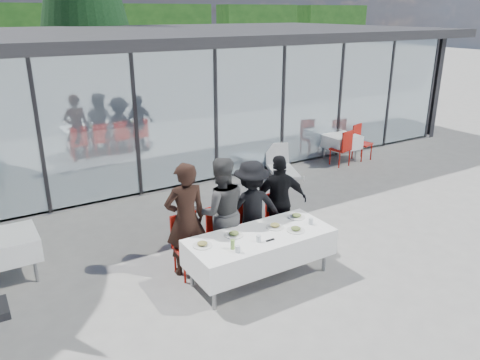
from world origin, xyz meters
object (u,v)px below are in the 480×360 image
Objects in this scene: spare_chair_a at (360,140)px; diner_a at (186,219)px; plate_extra at (296,229)px; spare_table_left at (8,246)px; diner_chair_b at (222,232)px; plate_a at (202,244)px; diner_b at (221,211)px; plate_c at (275,226)px; diner_chair_a at (187,242)px; diner_d at (279,201)px; dining_table at (260,247)px; plate_d at (297,216)px; folded_eyeglasses at (270,240)px; diner_chair_c at (252,224)px; spare_table_right at (341,142)px; juice_bottle at (233,244)px; lounger at (281,165)px; diner_c at (251,208)px; plate_b at (234,234)px; spare_chair_b at (343,147)px; diner_chair_d at (279,217)px.

diner_a is at bearing -155.92° from spare_chair_a.
plate_extra reaches higher than spare_table_left.
diner_chair_b is 3.44× the size of plate_a.
diner_b reaches higher than diner_chair_b.
diner_chair_b is 3.44× the size of plate_c.
diner_chair_a reaches higher than plate_extra.
diner_d reaches higher than plate_extra.
diner_chair_b reaches higher than dining_table.
diner_d is at bearing 40.15° from dining_table.
dining_table is 7.97× the size of plate_d.
folded_eyeglasses is (0.93, -0.37, -0.02)m from plate_a.
diner_chair_c is 1.13× the size of spare_table_right.
dining_table is at bearing 15.66° from juice_bottle.
plate_extra is at bearing -49.01° from diner_chair_b.
diner_chair_b is 0.59m from diner_chair_c.
juice_bottle is (-0.33, -0.91, 0.28)m from diner_chair_b.
diner_chair_a reaches higher than lounger.
diner_c reaches higher than plate_a.
plate_b is at bearing -140.65° from diner_chair_c.
lounger is at bearing -122.39° from diner_b.
spare_chair_b reaches higher than spare_table_left.
diner_chair_c reaches higher than plate_a.
diner_chair_d is at bearing 0.00° from diner_chair_c.
diner_c is at bearing -133.07° from lounger.
juice_bottle is 6.71m from spare_chair_b.
diner_c is at bearing 90.57° from plate_c.
plate_extra is 0.29× the size of spare_chair_a.
diner_c is (1.21, 0.00, -0.09)m from diner_a.
plate_a is at bearing -148.70° from spare_table_right.
diner_chair_a is at bearing 132.42° from folded_eyeglasses.
spare_table_right is 0.88× the size of spare_chair_b.
spare_chair_a is (4.96, 3.03, 0.00)m from diner_chair_d.
dining_table is 2.32× the size of spare_chair_a.
plate_b is 7.19m from spare_chair_a.
diner_b reaches higher than juice_bottle.
diner_chair_c is 0.79m from plate_d.
diner_b is 6.84m from spare_chair_a.
plate_b is at bearing -156.01° from diner_chair_d.
spare_chair_b is (4.11, 2.77, 0.00)m from diner_chair_d.
diner_chair_a and diner_chair_d have the same top height.
plate_c is at bearing 147.67° from diner_b.
diner_b is 0.59m from diner_c.
juice_bottle is at bearing 51.85° from diner_d.
diner_c is 5.84× the size of plate_b.
plate_b reaches higher than folded_eyeglasses.
diner_d reaches higher than spare_table_left.
diner_b reaches higher than diner_chair_c.
dining_table is 1.36× the size of diner_d.
folded_eyeglasses is at bearing 136.37° from diner_a.
diner_chair_a is 5.06m from lounger.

